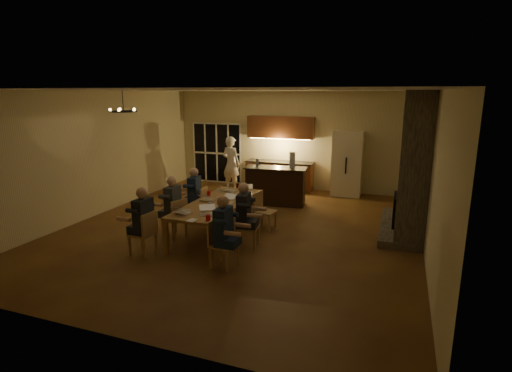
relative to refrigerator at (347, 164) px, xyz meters
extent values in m
plane|color=brown|center=(-1.90, -4.15, -1.00)|extent=(9.00, 9.00, 0.00)
cube|color=beige|center=(-1.90, 0.37, 0.60)|extent=(8.00, 0.04, 3.20)
cube|color=beige|center=(-5.92, -4.15, 0.60)|extent=(0.04, 9.00, 3.20)
cube|color=beige|center=(2.12, -4.15, 0.60)|extent=(0.04, 9.00, 3.20)
cube|color=white|center=(-1.90, -4.15, 2.22)|extent=(8.00, 9.00, 0.04)
cube|color=black|center=(-4.60, 0.32, 0.05)|extent=(1.86, 0.08, 2.10)
cube|color=#6A6153|center=(1.80, -2.95, 0.60)|extent=(0.58, 2.50, 3.20)
cube|color=#ECE4C6|center=(0.00, 0.00, 0.00)|extent=(0.90, 0.68, 2.00)
cube|color=#A18040|center=(-2.26, -4.59, -0.62)|extent=(1.10, 2.88, 0.75)
cube|color=black|center=(-1.78, -1.75, -0.46)|extent=(1.81, 0.86, 1.08)
imported|color=white|center=(-3.62, -0.69, -0.11)|extent=(0.74, 0.58, 1.79)
torus|color=black|center=(-4.24, -5.10, 1.75)|extent=(0.58, 0.58, 0.03)
cylinder|color=silver|center=(-2.26, -4.98, -0.20)|extent=(0.09, 0.09, 0.10)
cylinder|color=silver|center=(-2.15, -4.05, -0.20)|extent=(0.07, 0.07, 0.10)
cylinder|color=silver|center=(-2.62, -3.73, -0.20)|extent=(0.09, 0.09, 0.10)
cylinder|color=red|center=(-1.87, -5.87, -0.19)|extent=(0.09, 0.09, 0.12)
cylinder|color=red|center=(-2.71, -4.15, -0.19)|extent=(0.08, 0.08, 0.12)
cylinder|color=#B2B2B7|center=(-2.25, -5.29, -0.19)|extent=(0.07, 0.07, 0.12)
cylinder|color=#3F0F0C|center=(-2.38, -3.16, -0.19)|extent=(0.07, 0.07, 0.12)
cylinder|color=silver|center=(-1.89, -5.20, -0.24)|extent=(0.26, 0.26, 0.02)
cylinder|color=silver|center=(-2.60, -5.45, -0.24)|extent=(0.23, 0.23, 0.02)
cylinder|color=silver|center=(-1.85, -3.77, -0.24)|extent=(0.25, 0.25, 0.02)
cube|color=white|center=(-2.16, -5.96, -0.24)|extent=(0.18, 0.23, 0.01)
cylinder|color=#99999E|center=(-2.30, -1.85, 0.20)|extent=(0.09, 0.09, 0.24)
cube|color=silver|center=(-1.32, -1.68, 0.30)|extent=(0.19, 0.19, 0.45)
camera|label=1|loc=(1.48, -12.41, 2.15)|focal=28.00mm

